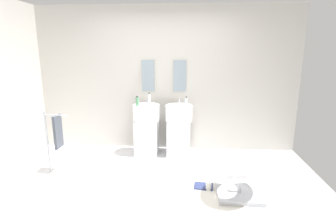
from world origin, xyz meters
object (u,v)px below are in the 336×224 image
Objects in this scene: towel_rack at (56,133)px; soap_bottle_white at (149,99)px; soap_bottle_clear at (186,102)px; lounge_chair at (240,171)px; pedestal_sink_right at (179,129)px; coffee_mug at (209,187)px; soap_bottle_green at (137,101)px; magazine_navy at (203,186)px; pedestal_sink_left at (147,128)px.

soap_bottle_white is at bearing 37.40° from towel_rack.
towel_rack is at bearing -158.43° from soap_bottle_clear.
lounge_chair is 1.14× the size of towel_rack.
towel_rack is at bearing -154.63° from pedestal_sink_right.
soap_bottle_clear is at bearing -36.58° from pedestal_sink_right.
pedestal_sink_right is 0.52m from soap_bottle_clear.
coffee_mug is 1.88m from soap_bottle_green.
soap_bottle_white reaches higher than magazine_navy.
magazine_navy is 1.85m from soap_bottle_white.
soap_bottle_clear is at bearing 109.62° from magazine_navy.
soap_bottle_white is 1.13× the size of soap_bottle_green.
soap_bottle_white reaches higher than soap_bottle_green.
pedestal_sink_right is at bearing 121.20° from lounge_chair.
towel_rack is 5.57× the size of soap_bottle_green.
lounge_chair is 4.26× the size of magazine_navy.
pedestal_sink_right is 1.39m from coffee_mug.
soap_bottle_white reaches higher than pedestal_sink_right.
soap_bottle_white is (-0.98, 1.37, 0.93)m from coffee_mug.
pedestal_sink_left is at bearing 180.00° from pedestal_sink_right.
towel_rack is (-1.80, -0.85, 0.15)m from pedestal_sink_right.
soap_bottle_green reaches higher than lounge_chair.
coffee_mug is 0.55× the size of soap_bottle_green.
magazine_navy is at bearing -71.91° from pedestal_sink_right.
coffee_mug is at bearing -70.41° from pedestal_sink_right.
towel_rack is at bearing 169.90° from coffee_mug.
pedestal_sink_right is at bearing 109.59° from coffee_mug.
magazine_navy is at bearing -54.65° from soap_bottle_white.
soap_bottle_green reaches higher than towel_rack.
towel_rack is at bearing -145.20° from pedestal_sink_left.
towel_rack is 10.17× the size of coffee_mug.
magazine_navy is at bearing 156.82° from lounge_chair.
pedestal_sink_right is at bearing -12.23° from soap_bottle_white.
soap_bottle_white reaches higher than lounge_chair.
soap_bottle_green is (-0.18, -0.20, -0.01)m from soap_bottle_white.
pedestal_sink_left is 0.86m from soap_bottle_clear.
pedestal_sink_left is at bearing 31.98° from soap_bottle_green.
coffee_mug is at bearing 163.54° from lounge_chair.
coffee_mug is at bearing -10.10° from towel_rack.
magazine_navy is (0.95, -1.17, -0.46)m from pedestal_sink_left.
lounge_chair is (0.83, -1.36, -0.13)m from pedestal_sink_right.
towel_rack reaches higher than lounge_chair.
pedestal_sink_left is at bearing 34.80° from towel_rack.
pedestal_sink_left is 1.67m from coffee_mug.
pedestal_sink_right is 10.64× the size of coffee_mug.
pedestal_sink_right is 1.05× the size of towel_rack.
soap_bottle_clear reaches higher than magazine_navy.
towel_rack is (-2.62, 0.51, 0.28)m from lounge_chair.
towel_rack is at bearing 177.73° from magazine_navy.
pedestal_sink_left is 5.83× the size of soap_bottle_green.
towel_rack is 1.37m from soap_bottle_green.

